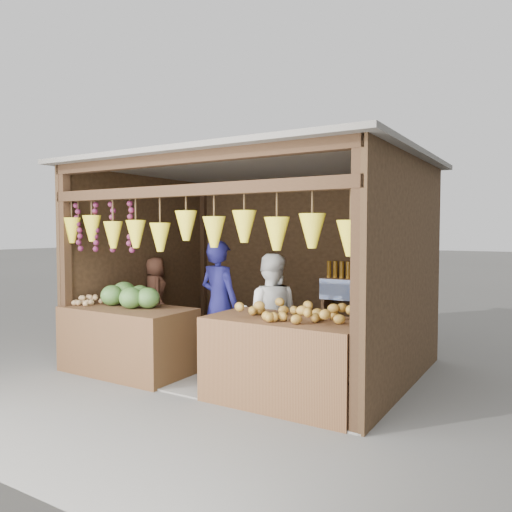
{
  "coord_description": "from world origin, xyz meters",
  "views": [
    {
      "loc": [
        3.42,
        -5.57,
        1.78
      ],
      "look_at": [
        0.08,
        -0.1,
        1.45
      ],
      "focal_mm": 35.0,
      "sensor_mm": 36.0,
      "label": 1
    }
  ],
  "objects_px": {
    "counter_left": "(128,340)",
    "woman_standing": "(270,316)",
    "counter_right": "(286,361)",
    "man_standing": "(219,304)",
    "vendor_seated": "(155,292)"
  },
  "relations": [
    {
      "from": "counter_left",
      "to": "woman_standing",
      "type": "bearing_deg",
      "value": 24.71
    },
    {
      "from": "woman_standing",
      "to": "counter_left",
      "type": "bearing_deg",
      "value": 2.55
    },
    {
      "from": "counter_left",
      "to": "counter_right",
      "type": "xyz_separation_m",
      "value": [
        2.22,
        0.04,
        0.03
      ]
    },
    {
      "from": "man_standing",
      "to": "counter_right",
      "type": "bearing_deg",
      "value": 160.74
    },
    {
      "from": "man_standing",
      "to": "woman_standing",
      "type": "height_order",
      "value": "man_standing"
    },
    {
      "from": "man_standing",
      "to": "vendor_seated",
      "type": "bearing_deg",
      "value": -8.03
    },
    {
      "from": "counter_left",
      "to": "man_standing",
      "type": "distance_m",
      "value": 1.23
    },
    {
      "from": "woman_standing",
      "to": "vendor_seated",
      "type": "xyz_separation_m",
      "value": [
        -2.28,
        0.47,
        0.09
      ]
    },
    {
      "from": "counter_right",
      "to": "man_standing",
      "type": "relative_size",
      "value": 0.99
    },
    {
      "from": "counter_right",
      "to": "woman_standing",
      "type": "xyz_separation_m",
      "value": [
        -0.59,
        0.7,
        0.31
      ]
    },
    {
      "from": "man_standing",
      "to": "woman_standing",
      "type": "xyz_separation_m",
      "value": [
        0.76,
        -0.02,
        -0.08
      ]
    },
    {
      "from": "counter_right",
      "to": "vendor_seated",
      "type": "xyz_separation_m",
      "value": [
        -2.88,
        1.18,
        0.4
      ]
    },
    {
      "from": "counter_right",
      "to": "counter_left",
      "type": "bearing_deg",
      "value": -178.87
    },
    {
      "from": "counter_right",
      "to": "vendor_seated",
      "type": "bearing_deg",
      "value": 157.77
    },
    {
      "from": "counter_left",
      "to": "vendor_seated",
      "type": "bearing_deg",
      "value": 118.42
    }
  ]
}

